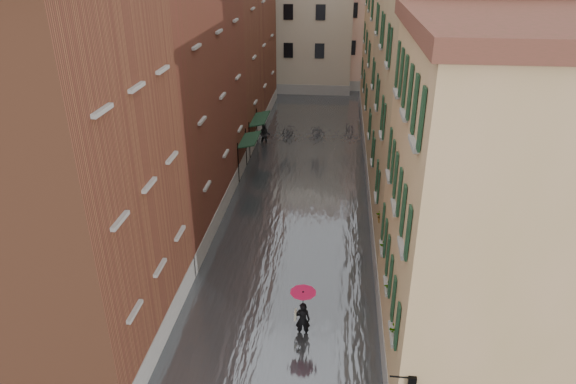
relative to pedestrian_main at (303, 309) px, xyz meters
The scene contains 16 objects.
ground 2.02m from the pedestrian_main, 132.69° to the left, with size 120.00×120.00×0.00m, color #555557.
floodwater 14.23m from the pedestrian_main, 94.26° to the left, with size 10.00×60.00×0.20m, color #4D5155.
building_left_near 9.63m from the pedestrian_main, behind, with size 6.00×8.00×13.00m, color brown.
building_left_mid 13.87m from the pedestrian_main, 128.45° to the left, with size 6.00×14.00×12.50m, color #56241B.
building_left_far 27.01m from the pedestrian_main, 107.76° to the left, with size 6.00×16.00×14.00m, color brown.
building_right_near 7.48m from the pedestrian_main, ahead, with size 6.00×8.00×11.50m, color tan.
building_right_mid 12.86m from the pedestrian_main, 59.62° to the left, with size 6.00×14.00×13.00m, color #9D8B5F.
building_right_far 26.22m from the pedestrian_main, 76.69° to the left, with size 6.00×16.00×11.50m, color tan.
building_end_cream 39.70m from the pedestrian_main, 95.91° to the left, with size 12.00×9.00×13.00m, color #B8A992.
building_end_pink 41.71m from the pedestrian_main, 83.14° to the left, with size 10.00×9.00×12.00m, color #C9A68D.
awning_near 15.50m from the pedestrian_main, 107.09° to the left, with size 1.09×2.80×2.80m.
awning_far 19.66m from the pedestrian_main, 103.37° to the left, with size 1.09×3.29×2.80m.
wall_lantern 6.11m from the pedestrian_main, 56.00° to the right, with size 0.71×0.22×0.35m.
window_planters 3.80m from the pedestrian_main, ahead, with size 0.59×8.11×0.84m.
pedestrian_main is the anchor object (origin of this frame).
pedestrian_far 20.94m from the pedestrian_main, 102.09° to the left, with size 0.84×0.66×1.74m, color black.
Camera 1 is at (2.06, -16.52, 13.57)m, focal length 32.00 mm.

